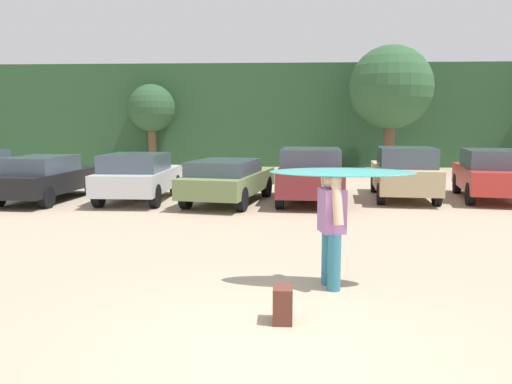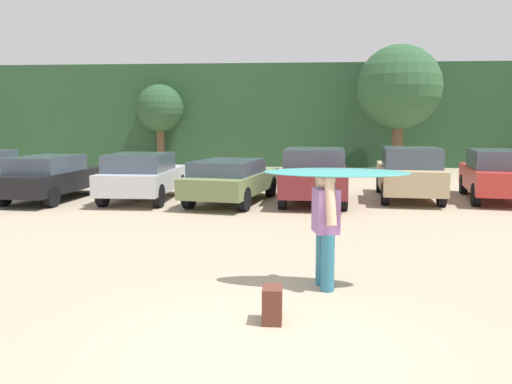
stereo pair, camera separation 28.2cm
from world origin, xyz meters
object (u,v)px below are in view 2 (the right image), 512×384
parked_car_maroon (314,174)px  parked_car_red (499,174)px  parked_car_black (52,177)px  parked_car_olive_green (232,179)px  person_adult (326,222)px  parked_car_silver (143,176)px  backpack_dropped (272,305)px  parked_car_tan (409,173)px  surfboard_teal (336,172)px

parked_car_maroon → parked_car_red: parked_car_maroon is taller
parked_car_black → parked_car_olive_green: parked_car_black is taller
parked_car_olive_green → parked_car_maroon: parked_car_maroon is taller
parked_car_maroon → person_adult: bearing=-177.4°
parked_car_silver → person_adult: 9.77m
parked_car_maroon → parked_car_silver: bearing=94.1°
parked_car_olive_green → parked_car_silver: bearing=97.7°
backpack_dropped → parked_car_silver: bearing=115.0°
parked_car_maroon → backpack_dropped: size_ratio=9.17×
parked_car_silver → parked_car_olive_green: size_ratio=0.84×
parked_car_silver → parked_car_tan: (8.32, 0.93, 0.05)m
parked_car_olive_green → person_adult: size_ratio=2.69×
surfboard_teal → backpack_dropped: size_ratio=4.80×
parked_car_black → surfboard_teal: bearing=-129.8°
parked_car_black → parked_car_red: size_ratio=1.03×
parked_car_black → parked_car_silver: parked_car_silver is taller
surfboard_teal → backpack_dropped: bearing=61.7°
parked_car_silver → parked_car_olive_green: 2.82m
parked_car_red → parked_car_silver: bearing=104.4°
parked_car_olive_green → person_adult: 8.42m
parked_car_black → surfboard_teal: surfboard_teal is taller
parked_car_maroon → parked_car_tan: bearing=-70.9°
parked_car_silver → parked_car_red: parked_car_red is taller
person_adult → surfboard_teal: surfboard_teal is taller
parked_car_black → parked_car_olive_green: 5.73m
parked_car_tan → surfboard_teal: (-2.96, -9.17, 0.89)m
parked_car_tan → parked_car_red: (2.73, -0.04, -0.00)m
parked_car_olive_green → backpack_dropped: parked_car_olive_green is taller
parked_car_tan → backpack_dropped: 11.29m
parked_car_maroon → person_adult: size_ratio=2.34×
parked_car_black → parked_car_tan: bearing=-80.2°
parked_car_silver → person_adult: size_ratio=2.27×
parked_car_silver → backpack_dropped: size_ratio=8.88×
parked_car_olive_green → parked_car_red: (8.24, 1.08, 0.11)m
parked_car_maroon → parked_car_tan: parked_car_tan is taller
parked_car_black → parked_car_silver: size_ratio=1.12×
parked_car_tan → surfboard_teal: 9.67m
parked_car_black → parked_car_red: 13.99m
person_adult → parked_car_black: bearing=-57.7°
parked_car_silver → parked_car_red: size_ratio=0.92×
parked_car_maroon → surfboard_teal: bearing=-176.4°
parked_car_black → parked_car_maroon: (8.23, 0.12, 0.14)m
parked_car_silver → surfboard_teal: bearing=-146.3°
parked_car_tan → backpack_dropped: (-3.82, -10.61, -0.62)m
parked_car_maroon → parked_car_red: size_ratio=0.95×
parked_car_olive_green → parked_car_tan: (5.51, 1.12, 0.11)m
parked_car_silver → parked_car_tan: 8.37m
parked_car_olive_green → backpack_dropped: bearing=-158.4°
surfboard_teal → backpack_dropped: surfboard_teal is taller
parked_car_silver → parked_car_red: 11.09m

